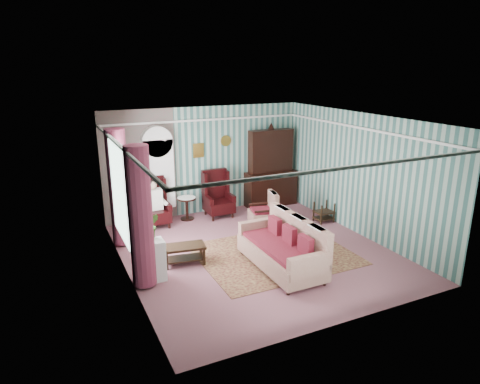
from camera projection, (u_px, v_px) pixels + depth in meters
name	position (u px, v px, depth m)	size (l,w,h in m)	color
floor	(255.00, 252.00, 9.41)	(6.00, 6.00, 0.00)	#8B5159
room_shell	(226.00, 164.00, 8.73)	(5.53, 6.02, 2.91)	#37645D
bookcase	(159.00, 179.00, 10.99)	(0.80, 0.28, 2.24)	silver
dresser_hutch	(271.00, 166.00, 12.21)	(1.50, 0.56, 2.36)	black
wingback_left	(154.00, 203.00, 10.70)	(0.76, 0.80, 1.25)	black
wingback_right	(219.00, 194.00, 11.41)	(0.76, 0.80, 1.25)	black
seated_woman	(154.00, 204.00, 10.71)	(0.44, 0.40, 1.18)	silver
round_side_table	(187.00, 208.00, 11.29)	(0.50, 0.50, 0.60)	black
nest_table	(324.00, 212.00, 11.13)	(0.45, 0.38, 0.54)	black
plant_stand	(150.00, 261.00, 8.05)	(0.55, 0.35, 0.80)	white
rug	(274.00, 254.00, 9.27)	(3.20, 2.60, 0.01)	#511B22
sofa	(281.00, 243.00, 8.48)	(2.13, 1.08, 1.11)	#BDB193
floral_armchair	(263.00, 205.00, 10.77)	(0.72, 0.83, 1.08)	#BCB092
coffee_table	(184.00, 255.00, 8.79)	(0.86, 0.45, 0.40)	black
potted_plant_a	(145.00, 234.00, 7.78)	(0.34, 0.30, 0.38)	#204B17
potted_plant_b	(152.00, 226.00, 8.04)	(0.27, 0.22, 0.49)	#285319
potted_plant_c	(141.00, 231.00, 7.92)	(0.21, 0.21, 0.38)	#1E4917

